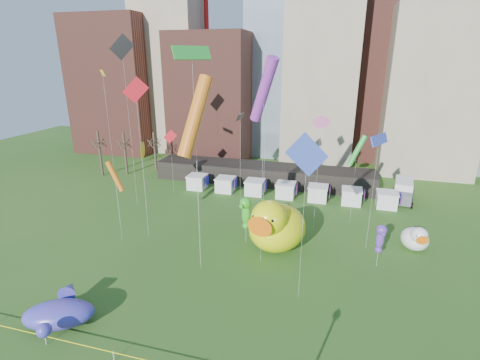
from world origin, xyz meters
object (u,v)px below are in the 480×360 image
(small_duck, at_px, (416,238))
(box_truck, at_px, (403,190))
(seahorse_green, at_px, (246,211))
(whale_inflatable, at_px, (59,312))
(big_duck, at_px, (275,226))
(seahorse_purple, at_px, (380,237))

(small_duck, bearing_deg, box_truck, 79.06)
(seahorse_green, xyz_separation_m, whale_inflatable, (-11.20, -17.79, -2.93))
(big_duck, bearing_deg, whale_inflatable, -116.72)
(seahorse_green, relative_size, whale_inflatable, 0.82)
(big_duck, xyz_separation_m, seahorse_green, (-3.70, 0.89, 1.01))
(big_duck, xyz_separation_m, small_duck, (15.51, 4.35, -1.60))
(seahorse_green, bearing_deg, small_duck, 25.04)
(seahorse_green, bearing_deg, seahorse_purple, 9.17)
(seahorse_green, bearing_deg, box_truck, 59.71)
(small_duck, height_order, seahorse_green, seahorse_green)
(whale_inflatable, bearing_deg, seahorse_green, 34.22)
(whale_inflatable, height_order, box_truck, box_truck)
(small_duck, relative_size, box_truck, 0.60)
(seahorse_green, distance_m, box_truck, 28.49)
(whale_inflatable, bearing_deg, big_duck, 25.01)
(seahorse_purple, distance_m, whale_inflatable, 30.77)
(big_duck, xyz_separation_m, whale_inflatable, (-14.90, -16.90, -1.92))
(small_duck, distance_m, seahorse_purple, 6.93)
(big_duck, bearing_deg, seahorse_purple, 11.71)
(seahorse_purple, xyz_separation_m, whale_inflatable, (-25.97, -16.33, -2.35))
(big_duck, distance_m, seahorse_green, 3.94)
(whale_inflatable, bearing_deg, seahorse_purple, 8.56)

